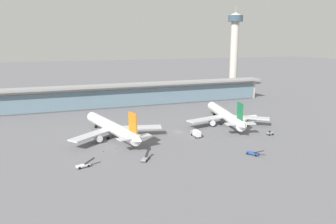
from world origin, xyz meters
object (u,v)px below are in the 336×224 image
at_px(safety_cone_charlie, 132,148).
at_px(control_tower, 234,46).
at_px(service_truck_on_taxiway_grey, 145,158).
at_px(airliner_left_stand, 112,127).
at_px(safety_cone_alpha, 117,148).
at_px(service_truck_near_nose_grey, 270,133).
at_px(service_truck_mid_apron_white, 84,165).
at_px(safety_cone_bravo, 103,151).
at_px(airliner_centre_stand, 225,115).
at_px(service_truck_under_wing_blue, 253,153).
at_px(service_truck_by_tail_yellow, 250,118).
at_px(service_truck_at_far_stand_grey, 196,133).

bearing_deg(safety_cone_charlie, control_tower, 44.31).
bearing_deg(service_truck_on_taxiway_grey, airliner_left_stand, 99.54).
bearing_deg(safety_cone_alpha, service_truck_near_nose_grey, -4.82).
distance_m(service_truck_mid_apron_white, safety_cone_alpha, 22.26).
bearing_deg(safety_cone_bravo, safety_cone_charlie, -0.87).
relative_size(service_truck_on_taxiway_grey, safety_cone_bravo, 9.11).
xyz_separation_m(control_tower, safety_cone_alpha, (-123.43, -112.42, -38.14)).
height_order(safety_cone_alpha, safety_cone_charlie, same).
relative_size(airliner_centre_stand, safety_cone_charlie, 81.41).
distance_m(airliner_left_stand, service_truck_mid_apron_white, 36.19).
height_order(service_truck_under_wing_blue, service_truck_by_tail_yellow, service_truck_by_tail_yellow).
distance_m(service_truck_under_wing_blue, service_truck_mid_apron_white, 63.37).
bearing_deg(safety_cone_bravo, airliner_left_stand, 66.98).
distance_m(service_truck_under_wing_blue, safety_cone_charlie, 48.02).
relative_size(service_truck_by_tail_yellow, control_tower, 0.12).
relative_size(service_truck_at_far_stand_grey, safety_cone_bravo, 10.48).
xyz_separation_m(airliner_centre_stand, service_truck_near_nose_grey, (9.11, -25.38, -3.94)).
bearing_deg(service_truck_under_wing_blue, service_truck_near_nose_grey, 40.97).
relative_size(airliner_centre_stand, service_truck_on_taxiway_grey, 8.94).
bearing_deg(service_truck_mid_apron_white, service_truck_under_wing_blue, -9.17).
distance_m(service_truck_mid_apron_white, service_truck_by_tail_yellow, 101.05).
relative_size(control_tower, safety_cone_alpha, 100.69).
height_order(airliner_centre_stand, safety_cone_alpha, airliner_centre_stand).
bearing_deg(airliner_centre_stand, service_truck_near_nose_grey, -70.26).
bearing_deg(service_truck_under_wing_blue, service_truck_by_tail_yellow, 56.95).
relative_size(service_truck_mid_apron_white, service_truck_by_tail_yellow, 0.80).
relative_size(airliner_left_stand, service_truck_under_wing_blue, 8.64).
distance_m(airliner_left_stand, service_truck_near_nose_grey, 72.95).
height_order(service_truck_by_tail_yellow, service_truck_at_far_stand_grey, service_truck_at_far_stand_grey).
relative_size(airliner_left_stand, control_tower, 0.81).
xyz_separation_m(service_truck_under_wing_blue, service_truck_mid_apron_white, (-62.56, 10.10, 0.00)).
xyz_separation_m(service_truck_under_wing_blue, safety_cone_charlie, (-41.46, 24.22, -0.49)).
xyz_separation_m(service_truck_near_nose_grey, control_tower, (52.42, 118.40, 37.58)).
distance_m(airliner_centre_stand, control_tower, 116.49).
bearing_deg(airliner_left_stand, service_truck_under_wing_blue, -42.41).
bearing_deg(airliner_left_stand, service_truck_at_far_stand_grey, -18.28).
bearing_deg(service_truck_on_taxiway_grey, service_truck_near_nose_grey, 9.97).
bearing_deg(airliner_centre_stand, safety_cone_alpha, -162.60).
bearing_deg(safety_cone_bravo, service_truck_at_far_stand_grey, 7.50).
relative_size(airliner_left_stand, service_truck_by_tail_yellow, 6.61).
bearing_deg(airliner_centre_stand, safety_cone_charlie, -158.86).
relative_size(airliner_centre_stand, safety_cone_alpha, 81.41).
height_order(control_tower, safety_cone_charlie, control_tower).
bearing_deg(service_truck_near_nose_grey, service_truck_under_wing_blue, -139.03).
xyz_separation_m(airliner_centre_stand, service_truck_mid_apron_white, (-77.01, -35.74, -4.01)).
distance_m(service_truck_by_tail_yellow, service_truck_on_taxiway_grey, 81.43).
relative_size(airliner_left_stand, airliner_centre_stand, 1.00).
distance_m(service_truck_near_nose_grey, control_tower, 134.83).
distance_m(airliner_centre_stand, service_truck_under_wing_blue, 48.22).
bearing_deg(service_truck_under_wing_blue, control_tower, 61.32).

